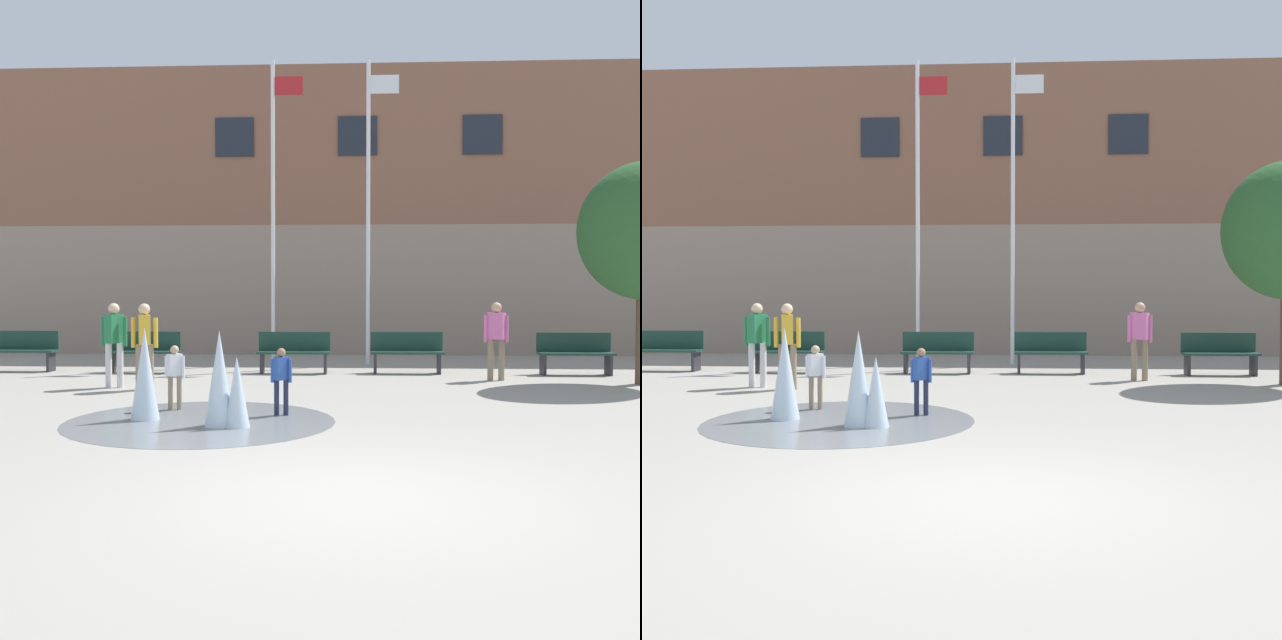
# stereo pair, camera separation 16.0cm
# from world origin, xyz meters

# --- Properties ---
(ground_plane) EXTENTS (100.00, 100.00, 0.00)m
(ground_plane) POSITION_xyz_m (0.00, 0.00, 0.00)
(ground_plane) COLOR #9E998E
(library_building) EXTENTS (36.00, 6.05, 8.25)m
(library_building) POSITION_xyz_m (0.00, 17.83, 4.12)
(library_building) COLOR gray
(library_building) RESTS_ON ground
(splash_fountain) EXTENTS (3.76, 3.76, 1.31)m
(splash_fountain) POSITION_xyz_m (-2.21, 3.58, 0.51)
(splash_fountain) COLOR gray
(splash_fountain) RESTS_ON ground
(park_bench_far_left) EXTENTS (1.60, 0.44, 0.91)m
(park_bench_far_left) POSITION_xyz_m (-7.62, 10.09, 0.48)
(park_bench_far_left) COLOR #28282D
(park_bench_far_left) RESTS_ON ground
(park_bench_left_of_flagpoles) EXTENTS (1.60, 0.44, 0.91)m
(park_bench_left_of_flagpoles) POSITION_xyz_m (-4.76, 9.96, 0.48)
(park_bench_left_of_flagpoles) COLOR #28282D
(park_bench_left_of_flagpoles) RESTS_ON ground
(park_bench_under_left_flagpole) EXTENTS (1.60, 0.44, 0.91)m
(park_bench_under_left_flagpole) POSITION_xyz_m (-1.39, 9.96, 0.48)
(park_bench_under_left_flagpole) COLOR #28282D
(park_bench_under_left_flagpole) RESTS_ON ground
(park_bench_center) EXTENTS (1.60, 0.44, 0.91)m
(park_bench_center) POSITION_xyz_m (1.11, 10.08, 0.48)
(park_bench_center) COLOR #28282D
(park_bench_center) RESTS_ON ground
(park_bench_under_right_flagpole) EXTENTS (1.60, 0.44, 0.91)m
(park_bench_under_right_flagpole) POSITION_xyz_m (4.75, 9.97, 0.48)
(park_bench_under_right_flagpole) COLOR #28282D
(park_bench_under_right_flagpole) RESTS_ON ground
(adult_near_bench) EXTENTS (0.50, 0.39, 1.59)m
(adult_near_bench) POSITION_xyz_m (-3.88, 7.01, 0.93)
(adult_near_bench) COLOR #89755B
(adult_near_bench) RESTS_ON ground
(adult_watching) EXTENTS (0.50, 0.39, 1.59)m
(adult_watching) POSITION_xyz_m (-4.55, 7.31, 0.93)
(adult_watching) COLOR silver
(adult_watching) RESTS_ON ground
(child_in_fountain) EXTENTS (0.31, 0.24, 0.99)m
(child_in_fountain) POSITION_xyz_m (-1.08, 4.29, 0.58)
(child_in_fountain) COLOR #1E233D
(child_in_fountain) RESTS_ON ground
(teen_by_trashcan) EXTENTS (0.50, 0.35, 1.59)m
(teen_by_trashcan) POSITION_xyz_m (2.84, 8.82, 0.93)
(teen_by_trashcan) COLOR #89755B
(teen_by_trashcan) RESTS_ON ground
(child_running) EXTENTS (0.31, 0.23, 0.99)m
(child_running) POSITION_xyz_m (-2.76, 4.73, 0.58)
(child_running) COLOR #89755B
(child_running) RESTS_ON ground
(flagpole_left) EXTENTS (0.80, 0.10, 7.54)m
(flagpole_left) POSITION_xyz_m (-2.07, 12.14, 4.01)
(flagpole_left) COLOR silver
(flagpole_left) RESTS_ON ground
(flagpole_right) EXTENTS (0.80, 0.10, 7.54)m
(flagpole_right) POSITION_xyz_m (0.30, 12.14, 4.01)
(flagpole_right) COLOR silver
(flagpole_right) RESTS_ON ground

